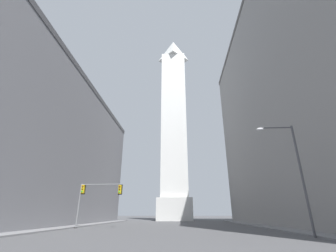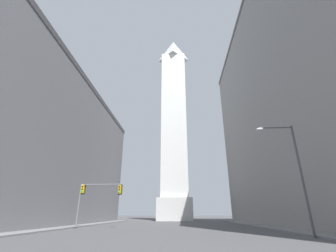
{
  "view_description": "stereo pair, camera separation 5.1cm",
  "coord_description": "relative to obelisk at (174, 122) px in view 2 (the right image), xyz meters",
  "views": [
    {
      "loc": [
        1.72,
        -2.76,
        1.76
      ],
      "look_at": [
        -0.87,
        43.63,
        19.92
      ],
      "focal_mm": 24.0,
      "sensor_mm": 36.0,
      "label": 1
    },
    {
      "loc": [
        1.77,
        -2.76,
        1.76
      ],
      "look_at": [
        -0.87,
        43.63,
        19.92
      ],
      "focal_mm": 24.0,
      "sensor_mm": 36.0,
      "label": 2
    }
  ],
  "objects": [
    {
      "name": "sidewalk_left",
      "position": [
        -14.67,
        -39.43,
        -28.32
      ],
      "size": [
        5.0,
        73.92,
        0.15
      ],
      "primitive_type": "cube",
      "color": "slate",
      "rests_on": "ground_plane"
    },
    {
      "name": "sidewalk_right",
      "position": [
        14.67,
        -39.43,
        -28.32
      ],
      "size": [
        5.0,
        73.92,
        0.15
      ],
      "primitive_type": "cube",
      "color": "slate",
      "rests_on": "ground_plane"
    },
    {
      "name": "building_left",
      "position": [
        -23.63,
        -31.28,
        -16.22
      ],
      "size": [
        18.37,
        55.8,
        24.34
      ],
      "color": "slate",
      "rests_on": "ground_plane"
    },
    {
      "name": "building_right",
      "position": [
        26.77,
        -28.98,
        -8.08
      ],
      "size": [
        24.71,
        53.79,
        40.61
      ],
      "color": "gray",
      "rests_on": "ground_plane"
    },
    {
      "name": "obelisk",
      "position": [
        0.0,
        0.0,
        0.0
      ],
      "size": [
        9.31,
        9.31,
        59.52
      ],
      "color": "silver",
      "rests_on": "ground_plane"
    },
    {
      "name": "traffic_light_mid_left",
      "position": [
        -9.92,
        -33.55,
        -24.13
      ],
      "size": [
        5.89,
        0.51,
        5.55
      ],
      "color": "slate",
      "rests_on": "ground_plane"
    },
    {
      "name": "street_lamp",
      "position": [
        11.57,
        -44.43,
        -22.72
      ],
      "size": [
        3.31,
        0.36,
        9.32
      ],
      "color": "#4C4C51",
      "rests_on": "ground_plane"
    }
  ]
}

